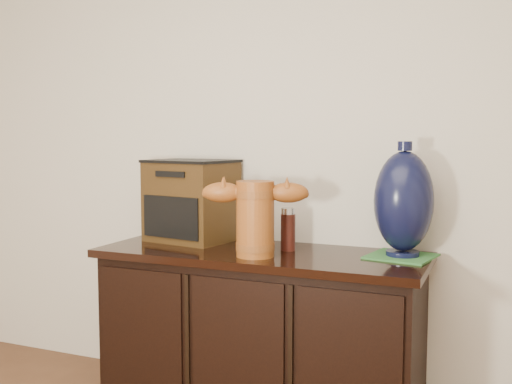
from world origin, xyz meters
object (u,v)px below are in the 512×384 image
at_px(sideboard, 260,331).
at_px(tv_radio, 191,200).
at_px(terracotta_vessel, 255,214).
at_px(spray_can, 288,230).
at_px(lamp_base, 404,202).

relative_size(sideboard, tv_radio, 3.30).
relative_size(sideboard, terracotta_vessel, 3.25).
distance_m(tv_radio, spray_can, 0.54).
bearing_deg(spray_can, lamp_base, 4.73).
relative_size(tv_radio, spray_can, 2.32).
bearing_deg(sideboard, spray_can, 29.34).
xyz_separation_m(sideboard, lamp_base, (0.61, 0.10, 0.60)).
bearing_deg(spray_can, terracotta_vessel, -114.33).
bearing_deg(lamp_base, spray_can, -175.27).
height_order(tv_radio, spray_can, tv_radio).
height_order(terracotta_vessel, spray_can, terracotta_vessel).
height_order(tv_radio, lamp_base, lamp_base).
xyz_separation_m(terracotta_vessel, lamp_base, (0.58, 0.22, 0.06)).
bearing_deg(lamp_base, sideboard, -170.45).
bearing_deg(tv_radio, sideboard, -6.40).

